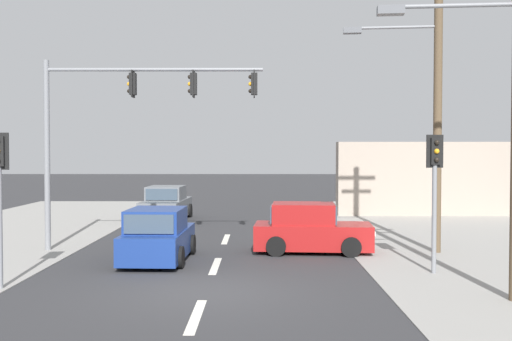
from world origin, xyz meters
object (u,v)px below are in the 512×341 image
utility_pole_foreground_right (511,79)px  hatchback_crossing_left (310,230)px  traffic_signal_mast (122,113)px  hatchback_oncoming_near (158,237)px  utility_pole_midground_right (433,84)px  pedestal_signal_right_kerb (435,180)px  sedan_receding_far (166,205)px

utility_pole_foreground_right → hatchback_crossing_left: 8.09m
traffic_signal_mast → hatchback_oncoming_near: bearing=-52.5°
utility_pole_midground_right → hatchback_oncoming_near: utility_pole_midground_right is taller
hatchback_oncoming_near → hatchback_crossing_left: (4.48, 1.56, 0.00)m
utility_pole_midground_right → hatchback_crossing_left: utility_pole_midground_right is taller
pedestal_signal_right_kerb → hatchback_oncoming_near: size_ratio=0.97×
traffic_signal_mast → sedan_receding_far: bearing=89.6°
pedestal_signal_right_kerb → utility_pole_foreground_right: bearing=-75.3°
utility_pole_foreground_right → sedan_receding_far: utility_pole_foreground_right is taller
utility_pole_foreground_right → sedan_receding_far: size_ratio=1.99×
utility_pole_foreground_right → hatchback_crossing_left: size_ratio=2.29×
utility_pole_midground_right → hatchback_crossing_left: bearing=178.7°
traffic_signal_mast → utility_pole_foreground_right: bearing=-33.8°
utility_pole_foreground_right → hatchback_oncoming_near: 10.07m
utility_pole_midground_right → traffic_signal_mast: (-9.64, 0.37, -0.84)m
utility_pole_foreground_right → pedestal_signal_right_kerb: (-0.73, 2.79, -2.21)m
hatchback_oncoming_near → sedan_receding_far: (-1.36, 10.20, 0.00)m
utility_pole_foreground_right → hatchback_oncoming_near: size_ratio=2.32×
pedestal_signal_right_kerb → hatchback_oncoming_near: 7.75m
traffic_signal_mast → hatchback_crossing_left: 6.94m
utility_pole_foreground_right → pedestal_signal_right_kerb: utility_pole_foreground_right is taller
sedan_receding_far → hatchback_oncoming_near: bearing=-82.4°
traffic_signal_mast → hatchback_oncoming_near: (1.41, -1.84, -3.65)m
traffic_signal_mast → utility_pole_midground_right: bearing=-2.2°
utility_pole_midground_right → hatchback_crossing_left: (-3.75, 0.09, -4.49)m
utility_pole_midground_right → utility_pole_foreground_right: bearing=-91.3°
traffic_signal_mast → hatchback_crossing_left: (5.89, -0.28, -3.65)m
traffic_signal_mast → pedestal_signal_right_kerb: size_ratio=1.94×
utility_pole_foreground_right → traffic_signal_mast: size_ratio=1.24×
hatchback_oncoming_near → hatchback_crossing_left: same height
hatchback_oncoming_near → utility_pole_foreground_right: bearing=-29.2°
utility_pole_midground_right → traffic_signal_mast: size_ratio=1.40×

